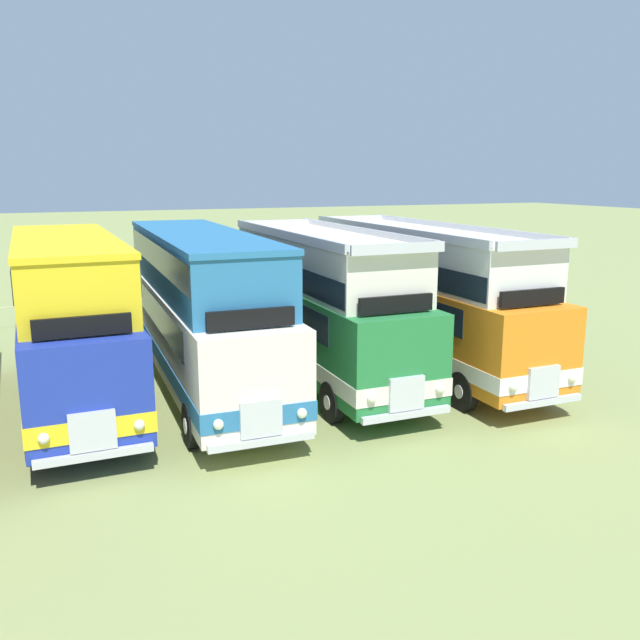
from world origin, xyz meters
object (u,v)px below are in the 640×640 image
Objects in this scene: bus_fifth_in_row at (202,304)px; bus_seventh_in_row at (420,293)px; bus_fourth_in_row at (70,315)px; bus_sixth_in_row at (322,302)px.

bus_fifth_in_row is 0.99× the size of bus_seventh_in_row.
bus_fourth_in_row is 0.86× the size of bus_seventh_in_row.
bus_seventh_in_row is at bearing 4.34° from bus_sixth_in_row.
bus_sixth_in_row is at bearing -3.24° from bus_fourth_in_row.
bus_fifth_in_row is at bearing 171.95° from bus_sixth_in_row.
bus_fourth_in_row is 0.87× the size of bus_fifth_in_row.
bus_sixth_in_row is 0.86× the size of bus_seventh_in_row.
bus_fourth_in_row is at bearing -178.40° from bus_fifth_in_row.
bus_fourth_in_row is at bearing 179.28° from bus_seventh_in_row.
bus_sixth_in_row is at bearing -8.05° from bus_fifth_in_row.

